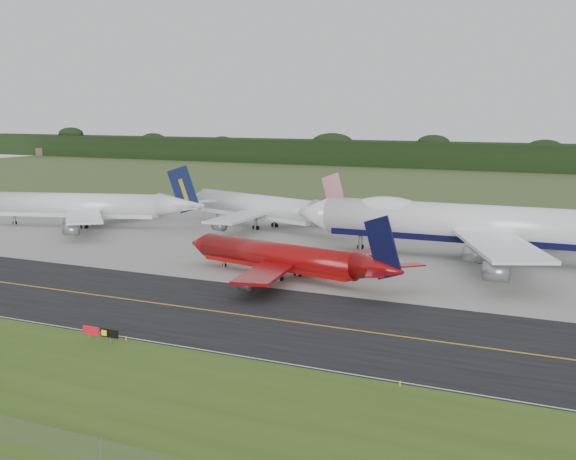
{
  "coord_description": "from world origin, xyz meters",
  "views": [
    {
      "loc": [
        57.17,
        -92.35,
        26.71
      ],
      "look_at": [
        -2.59,
        22.0,
        7.43
      ],
      "focal_mm": 50.0,
      "sensor_mm": 36.0,
      "label": 1
    }
  ],
  "objects_px": {
    "jet_red_737": "(288,258)",
    "jet_navy_gold": "(88,206)",
    "jet_ba_747": "(481,225)",
    "taxiway_sign": "(100,332)",
    "jet_star_tail": "(265,208)"
  },
  "relations": [
    {
      "from": "jet_ba_747",
      "to": "jet_navy_gold",
      "type": "relative_size",
      "value": 1.35
    },
    {
      "from": "jet_red_737",
      "to": "jet_navy_gold",
      "type": "relative_size",
      "value": 0.79
    },
    {
      "from": "jet_navy_gold",
      "to": "taxiway_sign",
      "type": "distance_m",
      "value": 96.86
    },
    {
      "from": "jet_red_737",
      "to": "taxiway_sign",
      "type": "xyz_separation_m",
      "value": [
        -2.8,
        -41.91,
        -2.06
      ]
    },
    {
      "from": "jet_red_737",
      "to": "jet_star_tail",
      "type": "bearing_deg",
      "value": 123.14
    },
    {
      "from": "jet_star_tail",
      "to": "jet_ba_747",
      "type": "bearing_deg",
      "value": -16.55
    },
    {
      "from": "jet_red_737",
      "to": "jet_navy_gold",
      "type": "height_order",
      "value": "jet_navy_gold"
    },
    {
      "from": "jet_red_737",
      "to": "taxiway_sign",
      "type": "relative_size",
      "value": 8.46
    },
    {
      "from": "jet_red_737",
      "to": "jet_ba_747",
      "type": "bearing_deg",
      "value": 52.87
    },
    {
      "from": "jet_star_tail",
      "to": "taxiway_sign",
      "type": "xyz_separation_m",
      "value": [
        27.52,
        -88.35,
        -3.47
      ]
    },
    {
      "from": "jet_navy_gold",
      "to": "jet_star_tail",
      "type": "height_order",
      "value": "jet_navy_gold"
    },
    {
      "from": "jet_red_737",
      "to": "jet_navy_gold",
      "type": "xyz_separation_m",
      "value": [
        -67.85,
        29.76,
        1.52
      ]
    },
    {
      "from": "jet_ba_747",
      "to": "jet_red_737",
      "type": "height_order",
      "value": "jet_ba_747"
    },
    {
      "from": "jet_ba_747",
      "to": "taxiway_sign",
      "type": "xyz_separation_m",
      "value": [
        -25.93,
        -72.46,
        -5.18
      ]
    },
    {
      "from": "jet_red_737",
      "to": "jet_navy_gold",
      "type": "distance_m",
      "value": 74.11
    }
  ]
}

